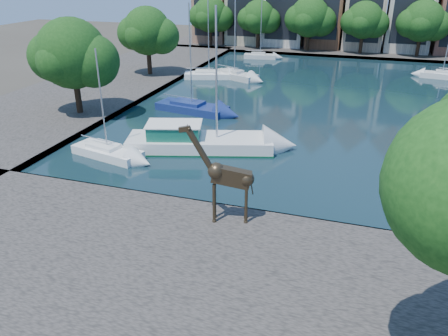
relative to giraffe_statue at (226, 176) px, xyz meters
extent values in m
plane|color=#38332B|center=(3.01, 1.57, -3.00)|extent=(160.00, 160.00, 0.00)
cube|color=black|center=(3.01, 25.57, -2.96)|extent=(38.00, 50.00, 0.08)
cube|color=#504A45|center=(3.01, -5.43, -2.75)|extent=(50.00, 14.00, 0.50)
cube|color=#504A45|center=(3.01, 57.57, -2.75)|extent=(60.00, 16.00, 0.50)
cube|color=#504A45|center=(-21.99, 25.57, -2.75)|extent=(14.00, 52.00, 0.50)
cube|color=#996C53|center=(-19.99, 57.57, 3.00)|extent=(5.39, 9.00, 11.00)
cube|color=black|center=(-19.99, 53.09, 3.00)|extent=(4.40, 0.05, 8.25)
cube|color=#B5AC8B|center=(-13.99, 57.57, 3.75)|extent=(5.88, 9.00, 12.50)
cube|color=black|center=(-13.99, 53.09, 3.75)|extent=(4.80, 0.05, 9.38)
cube|color=silver|center=(-7.49, 57.57, 2.75)|extent=(6.37, 9.00, 10.50)
cube|color=black|center=(-7.49, 53.09, 2.75)|extent=(5.20, 0.05, 7.88)
cube|color=brown|center=(-0.99, 57.57, 4.00)|extent=(5.39, 9.00, 13.00)
cube|color=black|center=(-0.99, 53.09, 4.00)|extent=(4.40, 0.05, 9.75)
cube|color=tan|center=(5.01, 57.57, 3.25)|extent=(5.88, 9.00, 11.50)
cube|color=black|center=(5.01, 53.09, 3.25)|extent=(4.80, 0.05, 8.62)
cube|color=beige|center=(11.51, 57.57, 3.50)|extent=(6.37, 9.00, 12.00)
cube|color=black|center=(11.51, 53.09, 3.50)|extent=(5.20, 0.05, 9.00)
cylinder|color=#332114|center=(-18.99, 52.07, -0.90)|extent=(0.50, 0.50, 3.20)
sphere|color=#143C11|center=(-18.99, 52.07, 2.38)|extent=(5.60, 5.60, 5.60)
sphere|color=#143C11|center=(-17.31, 52.37, 1.82)|extent=(4.20, 4.20, 4.20)
sphere|color=#143C11|center=(-20.53, 51.67, 2.10)|extent=(3.92, 3.92, 3.92)
cylinder|color=#332114|center=(-10.99, 52.07, -0.90)|extent=(0.50, 0.50, 3.20)
sphere|color=#143C11|center=(-10.99, 52.07, 2.26)|extent=(5.20, 5.20, 5.20)
sphere|color=#143C11|center=(-9.43, 52.37, 1.74)|extent=(3.90, 3.90, 3.90)
sphere|color=#143C11|center=(-12.42, 51.67, 2.00)|extent=(3.64, 3.64, 3.64)
cylinder|color=#332114|center=(-2.99, 52.07, -0.90)|extent=(0.50, 0.50, 3.20)
sphere|color=#143C11|center=(-2.99, 52.07, 2.50)|extent=(6.00, 6.00, 6.00)
sphere|color=#143C11|center=(-1.19, 52.37, 1.90)|extent=(4.50, 4.50, 4.50)
sphere|color=#143C11|center=(-4.64, 51.67, 2.20)|extent=(4.20, 4.20, 4.20)
cylinder|color=#332114|center=(5.01, 52.07, -0.90)|extent=(0.50, 0.50, 3.20)
sphere|color=#143C11|center=(5.01, 52.07, 2.32)|extent=(5.40, 5.40, 5.40)
sphere|color=#143C11|center=(6.63, 52.37, 1.78)|extent=(4.05, 4.05, 4.05)
sphere|color=#143C11|center=(3.53, 51.67, 2.05)|extent=(3.78, 3.78, 3.78)
cylinder|color=#332114|center=(13.01, 52.07, -0.90)|extent=(0.50, 0.50, 3.20)
sphere|color=#143C11|center=(13.01, 52.07, 2.44)|extent=(5.80, 5.80, 5.80)
sphere|color=#143C11|center=(14.75, 52.37, 1.86)|extent=(4.35, 4.35, 4.35)
sphere|color=#143C11|center=(11.42, 51.67, 2.15)|extent=(4.06, 4.06, 4.06)
cylinder|color=#332114|center=(-17.99, 13.57, -0.80)|extent=(0.54, 0.54, 3.40)
sphere|color=#143C11|center=(-17.99, 13.57, 2.70)|extent=(6.00, 6.00, 6.00)
sphere|color=#143C11|center=(-16.19, 13.87, 2.10)|extent=(4.50, 4.50, 4.50)
sphere|color=#143C11|center=(-19.64, 13.17, 2.40)|extent=(4.20, 4.20, 4.20)
cylinder|color=#332114|center=(-18.99, 29.57, -0.80)|extent=(0.54, 0.54, 3.40)
sphere|color=#143C11|center=(-18.99, 29.57, 2.58)|extent=(5.60, 5.60, 5.60)
sphere|color=#143C11|center=(-17.31, 29.87, 2.02)|extent=(4.20, 4.20, 4.20)
sphere|color=#143C11|center=(-20.53, 29.17, 2.30)|extent=(3.92, 3.92, 3.92)
cylinder|color=#392D1C|center=(-0.50, -0.36, -1.44)|extent=(0.16, 0.16, 2.12)
cylinder|color=#392D1C|center=(-0.61, 0.07, -1.44)|extent=(0.16, 0.16, 2.12)
cylinder|color=#392D1C|center=(1.06, 0.05, -1.44)|extent=(0.16, 0.16, 2.12)
cylinder|color=#392D1C|center=(0.94, 0.48, -1.44)|extent=(0.16, 0.16, 2.12)
cube|color=#392D1C|center=(0.27, 0.07, -0.03)|extent=(2.12, 1.06, 1.24)
cylinder|color=#392D1C|center=(-1.18, -0.31, 1.35)|extent=(1.39, 0.64, 2.19)
cube|color=#392D1C|center=(-1.88, -0.50, 2.42)|extent=(0.61, 0.33, 0.33)
cube|color=silver|center=(-4.99, 9.57, -2.32)|extent=(11.03, 5.94, 1.19)
cube|color=#145B45|center=(-6.78, 9.05, -1.55)|extent=(4.24, 3.28, 1.10)
cylinder|color=#B2B2B7|center=(-3.79, 9.92, 2.57)|extent=(0.15, 0.15, 9.14)
cube|color=white|center=(-10.80, 6.33, -2.52)|extent=(5.60, 2.98, 0.80)
cube|color=white|center=(-10.80, 6.33, -2.25)|extent=(2.56, 1.78, 0.44)
cylinder|color=#B2B2B7|center=(-10.80, 6.33, 1.16)|extent=(0.11, 0.11, 6.92)
cube|color=navy|center=(-8.99, 18.11, -2.48)|extent=(7.09, 3.53, 0.87)
cube|color=navy|center=(-8.99, 18.11, -2.19)|extent=(3.21, 2.16, 0.48)
cylinder|color=#B2B2B7|center=(-8.99, 18.11, 2.20)|extent=(0.12, 0.12, 8.89)
cube|color=white|center=(-11.99, 31.39, -2.50)|extent=(6.21, 3.70, 0.84)
cube|color=white|center=(-11.99, 31.39, -2.22)|extent=(2.88, 2.13, 0.47)
cylinder|color=#B2B2B7|center=(-11.99, 31.39, 2.06)|extent=(0.11, 0.11, 8.64)
cube|color=silver|center=(-8.99, 32.19, -2.47)|extent=(6.31, 4.31, 0.90)
cube|color=silver|center=(-8.99, 32.19, -2.17)|extent=(2.98, 2.39, 0.50)
cylinder|color=#B2B2B7|center=(-8.99, 32.19, 2.27)|extent=(0.12, 0.12, 8.96)
cube|color=silver|center=(-8.99, 45.57, -2.52)|extent=(4.85, 2.28, 0.79)
cube|color=silver|center=(-8.99, 45.57, -2.26)|extent=(2.18, 1.42, 0.44)
cylinder|color=#B2B2B7|center=(-8.99, 45.57, 1.94)|extent=(0.11, 0.11, 8.49)
cube|color=silver|center=(15.01, 39.87, -2.49)|extent=(5.11, 2.43, 0.85)
cube|color=silver|center=(15.01, 39.87, -2.21)|extent=(2.30, 1.51, 0.47)
cylinder|color=#B2B2B7|center=(15.01, 39.87, 0.96)|extent=(0.11, 0.11, 6.43)
camera|label=1|loc=(5.78, -18.45, 9.34)|focal=35.00mm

